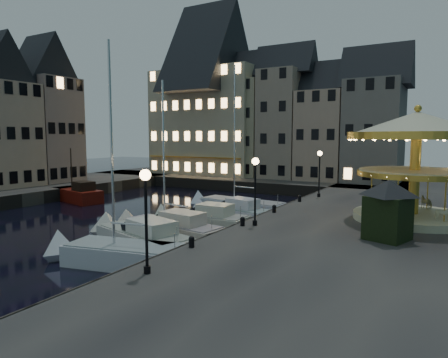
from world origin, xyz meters
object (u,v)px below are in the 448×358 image
Objects in this scene: streetlamp_c at (319,167)px; bollard_d at (300,198)px; bollard_b at (242,221)px; red_fishing_boat at (78,195)px; carousel at (416,145)px; streetlamp_b at (255,182)px; motorboat_f at (236,206)px; bollard_c at (274,208)px; streetlamp_a at (146,206)px; motorboat_b at (140,238)px; motorboat_e at (231,213)px; motorboat_a at (116,255)px; motorboat_d at (202,220)px; motorboat_c at (168,229)px; bollard_a at (192,241)px; ticket_kiosk at (388,199)px.

bollard_d is (-0.60, -3.50, -2.41)m from streetlamp_c.
red_fishing_boat reaches higher than bollard_b.
red_fishing_boat is 32.17m from carousel.
streetlamp_b is 10.74m from carousel.
streetlamp_c is 11.12m from carousel.
motorboat_f reaches higher than streetlamp_c.
streetlamp_a is at bearing -87.63° from bollard_c.
streetlamp_b is 0.49× the size of carousel.
motorboat_e is at bearing 84.27° from motorboat_b.
carousel is at bearing 2.90° from motorboat_e.
bollard_d is 10.64m from carousel.
motorboat_a reaches higher than streetlamp_c.
streetlamp_c is at bearing 64.75° from motorboat_d.
motorboat_e is at bearing -121.93° from streetlamp_c.
motorboat_e is at bearing -1.49° from red_fishing_boat.
motorboat_c is at bearing -114.67° from bollard_d.
motorboat_e is (0.97, 9.71, -0.00)m from motorboat_b.
streetlamp_a is 0.37× the size of motorboat_c.
streetlamp_b is at bearing -14.99° from red_fishing_boat.
motorboat_a is at bearing -72.06° from motorboat_b.
bollard_a is (-0.60, -19.50, -2.41)m from streetlamp_c.
bollard_a is at bearing -69.73° from motorboat_f.
streetlamp_c is at bearing 68.65° from motorboat_c.
motorboat_c reaches higher than motorboat_d.
streetlamp_b is at bearing 39.81° from bollard_b.
streetlamp_b is 0.37× the size of motorboat_c.
streetlamp_b is 0.34× the size of motorboat_f.
motorboat_d is at bearing -121.22° from bollard_d.
bollard_b is 0.05× the size of motorboat_f.
carousel is (8.91, -3.56, 4.60)m from bollard_d.
ticket_kiosk is (-0.76, -6.06, -2.74)m from carousel.
motorboat_f reaches higher than bollard_b.
motorboat_b and motorboat_e have the same top height.
motorboat_b is at bearing -121.61° from bollard_c.
red_fishing_boat reaches higher than motorboat_b.
bollard_c is 9.31m from ticket_kiosk.
bollard_b is 1.00× the size of bollard_c.
red_fishing_boat reaches higher than streetlamp_a.
motorboat_f is at bearing 139.53° from bollard_c.
motorboat_f reaches higher than motorboat_b.
streetlamp_a is at bearing -66.35° from motorboat_d.
streetlamp_b reaches higher than bollard_d.
streetlamp_a is 23.50m from streetlamp_c.
bollard_a is 10.51m from ticket_kiosk.
bollard_d is 0.07× the size of carousel.
motorboat_b is (-5.19, -8.43, -0.96)m from bollard_c.
motorboat_f is (-6.26, 9.33, -3.49)m from streetlamp_b.
motorboat_b is at bearing -145.84° from streetlamp_b.
motorboat_e is at bearing 156.41° from ticket_kiosk.
streetlamp_a is at bearing -126.01° from ticket_kiosk.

